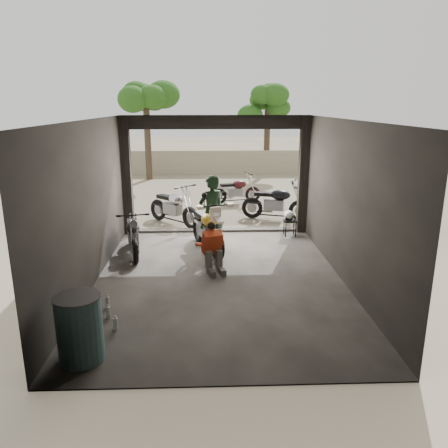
{
  "coord_description": "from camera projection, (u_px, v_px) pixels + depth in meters",
  "views": [
    {
      "loc": [
        -0.22,
        -8.3,
        3.49
      ],
      "look_at": [
        0.12,
        0.6,
        1.03
      ],
      "focal_mm": 35.0,
      "sensor_mm": 36.0,
      "label": 1
    }
  ],
  "objects": [
    {
      "name": "left_bike",
      "position": [
        133.0,
        232.0,
        10.32
      ],
      "size": [
        1.02,
        1.74,
        1.11
      ],
      "primitive_type": null,
      "rotation": [
        0.0,
        0.0,
        0.22
      ],
      "color": "black",
      "rests_on": "ground"
    },
    {
      "name": "tree_right",
      "position": [
        268.0,
        102.0,
        21.57
      ],
      "size": [
        2.2,
        2.2,
        5.0
      ],
      "color": "#382B1E",
      "rests_on": "ground"
    },
    {
      "name": "stool",
      "position": [
        290.0,
        223.0,
        11.79
      ],
      "size": [
        0.33,
        0.33,
        0.46
      ],
      "rotation": [
        0.0,
        0.0,
        0.18
      ],
      "color": "black",
      "rests_on": "ground"
    },
    {
      "name": "outside_bike_a",
      "position": [
        174.0,
        204.0,
        12.88
      ],
      "size": [
        1.84,
        1.82,
        1.24
      ],
      "primitive_type": null,
      "rotation": [
        0.0,
        0.0,
        0.8
      ],
      "color": "black",
      "rests_on": "ground"
    },
    {
      "name": "main_bike",
      "position": [
        207.0,
        225.0,
        10.52
      ],
      "size": [
        1.37,
        2.11,
        1.31
      ],
      "primitive_type": null,
      "rotation": [
        0.0,
        0.0,
        0.31
      ],
      "color": "beige",
      "rests_on": "ground"
    },
    {
      "name": "tree_left",
      "position": [
        146.0,
        92.0,
        19.8
      ],
      "size": [
        2.2,
        2.2,
        5.6
      ],
      "color": "#382B1E",
      "rests_on": "ground"
    },
    {
      "name": "outside_bike_c",
      "position": [
        276.0,
        200.0,
        13.4
      ],
      "size": [
        2.01,
        1.3,
        1.26
      ],
      "primitive_type": null,
      "rotation": [
        0.0,
        0.0,
        1.26
      ],
      "color": "black",
      "rests_on": "ground"
    },
    {
      "name": "garage",
      "position": [
        218.0,
        213.0,
        9.12
      ],
      "size": [
        7.0,
        7.13,
        3.2
      ],
      "color": "#2D2B28",
      "rests_on": "ground"
    },
    {
      "name": "mechanic",
      "position": [
        214.0,
        250.0,
        9.2
      ],
      "size": [
        0.71,
        0.84,
        1.03
      ],
      "primitive_type": null,
      "rotation": [
        0.0,
        0.0,
        0.3
      ],
      "color": "#CA411B",
      "rests_on": "ground"
    },
    {
      "name": "boundary_wall",
      "position": [
        212.0,
        162.0,
        22.25
      ],
      "size": [
        18.0,
        0.3,
        1.2
      ],
      "primitive_type": "cube",
      "color": "gray",
      "rests_on": "ground"
    },
    {
      "name": "ground",
      "position": [
        219.0,
        280.0,
        8.93
      ],
      "size": [
        80.0,
        80.0,
        0.0
      ],
      "primitive_type": "plane",
      "color": "#7A6D56",
      "rests_on": "ground"
    },
    {
      "name": "helmet",
      "position": [
        289.0,
        215.0,
        11.78
      ],
      "size": [
        0.34,
        0.35,
        0.25
      ],
      "primitive_type": "ellipsoid",
      "rotation": [
        0.0,
        0.0,
        0.3
      ],
      "color": "silver",
      "rests_on": "stool"
    },
    {
      "name": "outside_bike_b",
      "position": [
        236.0,
        188.0,
        15.66
      ],
      "size": [
        1.73,
        1.04,
        1.09
      ],
      "primitive_type": null,
      "rotation": [
        0.0,
        0.0,
        1.82
      ],
      "color": "#400F14",
      "rests_on": "ground"
    },
    {
      "name": "rider",
      "position": [
        211.0,
        213.0,
        10.55
      ],
      "size": [
        0.81,
        0.73,
        1.86
      ],
      "primitive_type": "imported",
      "rotation": [
        0.0,
        0.0,
        3.69
      ],
      "color": "black",
      "rests_on": "ground"
    },
    {
      "name": "oil_drum",
      "position": [
        80.0,
        330.0,
        6.01
      ],
      "size": [
        0.81,
        0.81,
        0.97
      ],
      "primitive_type": "cylinder",
      "rotation": [
        0.0,
        0.0,
        -0.36
      ],
      "color": "#446F72",
      "rests_on": "ground"
    },
    {
      "name": "sign_post",
      "position": [
        322.0,
        170.0,
        13.43
      ],
      "size": [
        0.76,
        0.08,
        2.27
      ],
      "rotation": [
        0.0,
        0.0,
        -0.35
      ],
      "color": "black",
      "rests_on": "ground"
    }
  ]
}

